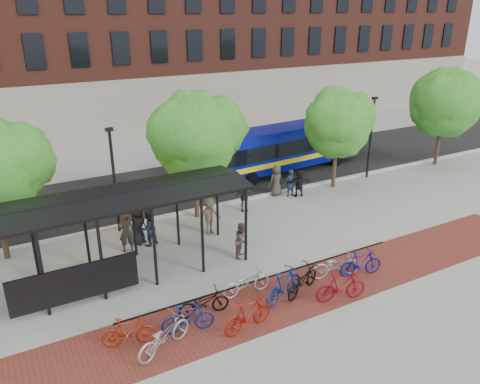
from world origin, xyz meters
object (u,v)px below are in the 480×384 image
bus_shelter (112,208)px  bike_3 (188,318)px  tree_c (339,121)px  lamp_post_left (114,178)px  bike_11 (361,263)px  pedestrian_1 (126,232)px  tree_d (445,100)px  pedestrian_5 (299,183)px  bike_7 (283,285)px  bike_9 (341,286)px  pedestrian_4 (244,197)px  bike_1 (129,331)px  pedestrian_8 (242,240)px  lamp_post_right (371,135)px  bike_4 (204,303)px  pedestrian_0 (138,225)px  bike_6 (246,282)px  pedestrian_3 (210,216)px  pedestrian_7 (290,183)px  bike_5 (248,314)px  pedestrian_2 (148,228)px  bike_8 (302,280)px  pedestrian_6 (276,181)px  bus (286,145)px  bike_2 (164,335)px  tree_b (195,132)px

bus_shelter → bike_3: (1.09, -4.61, -2.46)m
tree_c → lamp_post_left: bearing=178.9°
bike_11 → pedestrian_1: 10.09m
tree_d → pedestrian_5: 12.37m
bike_7 → pedestrian_1: pedestrian_1 is taller
bike_9 → pedestrian_4: size_ratio=1.27×
bike_1 → bike_11: bike_11 is taller
pedestrian_1 → pedestrian_8: 5.12m
lamp_post_right → bike_1: 19.95m
tree_d → bike_7: (-18.34, -8.45, -3.84)m
bike_4 → pedestrian_4: 9.21m
pedestrian_0 → pedestrian_4: 6.11m
bike_6 → pedestrian_3: 5.35m
tree_c → pedestrian_4: bearing=-174.8°
pedestrian_8 → bike_7: bearing=-138.4°
bike_3 → pedestrian_7: size_ratio=1.11×
bike_5 → pedestrian_7: pedestrian_7 is taller
pedestrian_1 → pedestrian_2: bearing=-168.3°
bike_5 → bike_7: bearing=-75.8°
bike_8 → pedestrian_1: 8.07m
lamp_post_left → pedestrian_6: 9.39m
bus → bike_2: bus is taller
bus_shelter → bike_2: bus_shelter is taller
bike_6 → bike_7: (1.00, -1.00, 0.12)m
bus_shelter → pedestrian_6: size_ratio=5.86×
bus → lamp_post_left: bearing=-168.0°
pedestrian_2 → tree_b: bearing=-171.3°
pedestrian_0 → pedestrian_3: size_ratio=0.98×
pedestrian_0 → pedestrian_4: bearing=-25.1°
bike_1 → pedestrian_2: bearing=-6.8°
pedestrian_7 → tree_d: bearing=176.2°
bus → pedestrian_3: bus is taller
tree_d → pedestrian_4: tree_d is taller
bike_1 → pedestrian_1: size_ratio=0.92×
tree_c → bike_7: bearing=-137.8°
pedestrian_1 → pedestrian_4: bearing=-162.5°
pedestrian_0 → lamp_post_right: bearing=-27.0°
bike_11 → tree_d: bearing=-46.2°
bike_11 → pedestrian_3: (-3.72, 6.31, 0.39)m
pedestrian_0 → pedestrian_8: (3.55, -3.38, -0.13)m
bike_2 → pedestrian_1: (0.84, 6.94, 0.39)m
bike_3 → pedestrian_3: bearing=-18.5°
bike_8 → pedestrian_7: bearing=-55.1°
lamp_post_left → pedestrian_1: size_ratio=2.68×
lamp_post_left → bike_3: 8.96m
bike_9 → pedestrian_6: bearing=-5.5°
lamp_post_left → pedestrian_4: (6.50, -0.85, -1.97)m
bike_3 → pedestrian_6: 12.83m
bike_7 → bike_9: (1.85, -1.03, -0.04)m
pedestrian_4 → pedestrian_6: 2.91m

